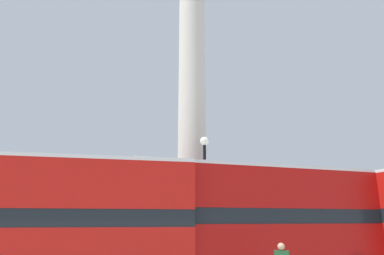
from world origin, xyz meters
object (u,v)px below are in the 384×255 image
(monument_column, at_px, (192,117))
(street_lamp, at_px, (205,199))
(bus_a, at_px, (255,218))
(bus_b, at_px, (15,218))

(monument_column, xyz_separation_m, street_lamp, (-0.48, -3.39, -4.78))
(bus_a, height_order, bus_b, bus_a)
(monument_column, height_order, bus_a, monument_column)
(bus_a, bearing_deg, street_lamp, 128.65)
(monument_column, distance_m, bus_b, 10.74)
(monument_column, bearing_deg, bus_b, -145.95)
(monument_column, bearing_deg, street_lamp, -98.05)
(bus_a, height_order, street_lamp, street_lamp)
(monument_column, height_order, street_lamp, monument_column)
(monument_column, xyz_separation_m, bus_a, (0.99, -5.17, -5.59))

